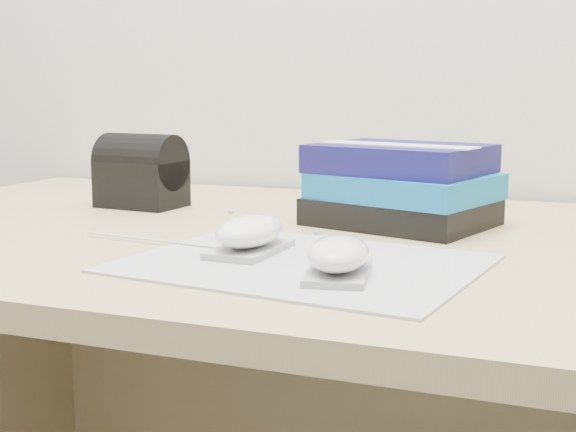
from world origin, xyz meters
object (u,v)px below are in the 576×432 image
at_px(book_stack, 402,185).
at_px(mouse_front, 339,257).
at_px(desk, 402,403).
at_px(pouch, 141,172).
at_px(mouse_rear, 250,234).

bearing_deg(book_stack, mouse_front, -87.30).
xyz_separation_m(mouse_front, book_stack, (-0.02, 0.32, 0.03)).
bearing_deg(book_stack, desk, -68.83).
height_order(mouse_front, pouch, pouch).
xyz_separation_m(mouse_rear, book_stack, (0.11, 0.25, 0.03)).
bearing_deg(desk, mouse_rear, -121.06).
bearing_deg(desk, mouse_front, -90.24).
xyz_separation_m(mouse_rear, pouch, (-0.30, 0.27, 0.03)).
height_order(desk, mouse_front, mouse_front).
height_order(mouse_front, book_stack, book_stack).
bearing_deg(desk, pouch, 172.66).
height_order(mouse_rear, pouch, pouch).
xyz_separation_m(desk, mouse_front, (-0.00, -0.28, 0.26)).
xyz_separation_m(desk, book_stack, (-0.02, 0.04, 0.29)).
relative_size(desk, book_stack, 6.06).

